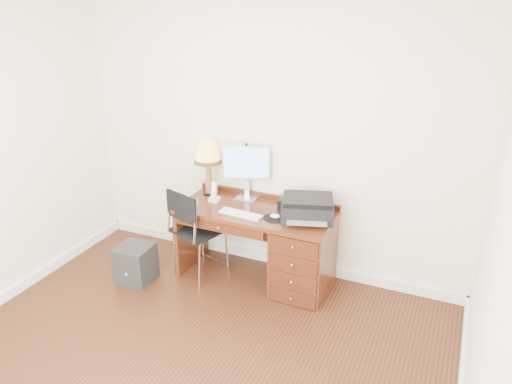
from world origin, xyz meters
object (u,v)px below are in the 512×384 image
at_px(printer, 307,208).
at_px(leg_lamp, 208,155).
at_px(equipment_box, 136,263).
at_px(monitor, 247,166).
at_px(desk, 287,247).
at_px(phone, 214,196).
at_px(chair, 195,226).

height_order(printer, leg_lamp, leg_lamp).
xyz_separation_m(printer, equipment_box, (-1.58, -0.56, -0.66)).
height_order(monitor, equipment_box, monitor).
distance_m(monitor, equipment_box, 1.48).
relative_size(desk, equipment_box, 3.93).
relative_size(monitor, phone, 2.71).
bearing_deg(phone, monitor, 37.04).
bearing_deg(monitor, printer, -36.54).
xyz_separation_m(desk, chair, (-0.87, -0.22, 0.16)).
bearing_deg(equipment_box, leg_lamp, 53.21).
height_order(printer, phone, printer).
xyz_separation_m(monitor, chair, (-0.35, -0.46, -0.52)).
xyz_separation_m(monitor, printer, (0.70, -0.21, -0.24)).
xyz_separation_m(phone, chair, (-0.09, -0.24, -0.24)).
bearing_deg(printer, equipment_box, -178.20).
bearing_deg(monitor, equipment_box, -158.48).
bearing_deg(desk, chair, -165.83).
relative_size(desk, printer, 2.69).
bearing_deg(equipment_box, desk, 18.33).
bearing_deg(printer, desk, 170.06).
relative_size(desk, phone, 7.37).
xyz_separation_m(desk, equipment_box, (-1.39, -0.53, -0.22)).
bearing_deg(desk, leg_lamp, 169.90).
height_order(leg_lamp, phone, leg_lamp).
relative_size(monitor, leg_lamp, 0.95).
relative_size(chair, equipment_box, 2.47).
xyz_separation_m(phone, equipment_box, (-0.61, -0.55, -0.62)).
relative_size(desk, leg_lamp, 2.58).
bearing_deg(desk, printer, 7.73).
bearing_deg(desk, monitor, 155.47).
height_order(printer, equipment_box, printer).
height_order(desk, leg_lamp, leg_lamp).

